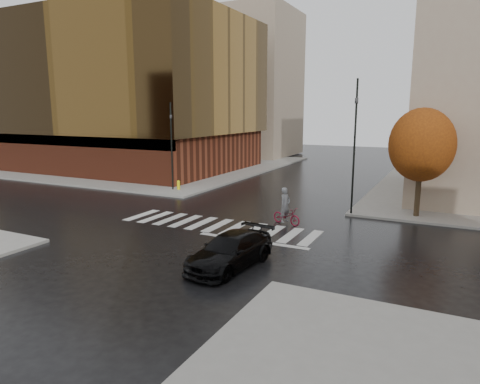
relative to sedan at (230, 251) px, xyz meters
The scene contains 12 objects.
ground 6.24m from the sedan, 126.53° to the left, with size 120.00×120.00×0.00m, color black.
sidewalk_nw 35.85m from the sedan, 133.54° to the left, with size 30.00×30.00×0.15m, color gray.
crosswalk 6.64m from the sedan, 123.95° to the left, with size 12.00×3.00×0.01m, color silver.
office_glass 35.29m from the sedan, 138.20° to the left, with size 27.00×19.00×16.00m.
building_nw_far 47.32m from the sedan, 115.13° to the left, with size 14.00×12.00×20.00m, color gray.
tree_ne_a 14.40m from the sedan, 63.00° to the left, with size 3.80×3.80×6.50m.
sedan is the anchor object (origin of this frame).
cyclist 7.49m from the sedan, 92.37° to the left, with size 2.00×1.23×2.15m.
traffic_light_nw 18.23m from the sedan, 132.96° to the left, with size 0.21×0.19×6.94m.
traffic_light_ne 12.33m from the sedan, 76.98° to the left, with size 0.20×0.23×8.20m.
fire_hydrant 17.74m from the sedan, 131.54° to the left, with size 0.27×0.27×0.75m.
manhole 3.48m from the sedan, 119.07° to the left, with size 0.68×0.68×0.01m, color #453018.
Camera 1 is at (11.68, -20.10, 6.46)m, focal length 32.00 mm.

